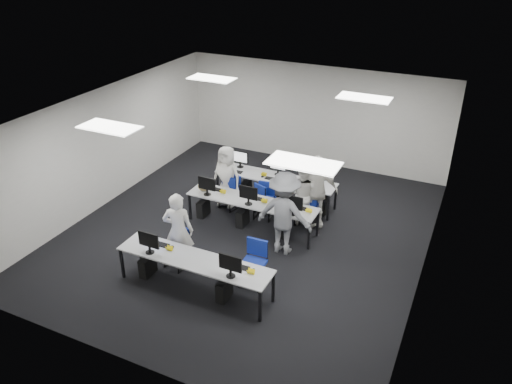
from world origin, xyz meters
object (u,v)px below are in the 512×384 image
at_px(chair_4, 307,215).
at_px(chair_5, 232,194).
at_px(desk_front, 194,261).
at_px(student_0, 178,231).
at_px(chair_0, 178,254).
at_px(student_2, 227,176).
at_px(chair_1, 254,271).
at_px(photographer, 284,213).
at_px(desk_mid, 252,203).
at_px(chair_6, 265,203).
at_px(chair_3, 264,207).
at_px(student_1, 303,194).
at_px(chair_7, 308,211).
at_px(chair_2, 230,198).
at_px(student_3, 315,191).

bearing_deg(chair_4, chair_5, -170.59).
height_order(desk_front, student_0, student_0).
height_order(chair_0, student_2, student_2).
distance_m(chair_1, photographer, 1.49).
relative_size(student_2, photographer, 0.84).
distance_m(desk_mid, chair_6, 0.92).
distance_m(chair_3, chair_5, 1.07).
xyz_separation_m(chair_6, student_1, (1.05, -0.10, 0.55)).
height_order(chair_1, chair_7, chair_1).
xyz_separation_m(desk_front, chair_5, (-0.98, 3.46, -0.42)).
height_order(desk_mid, photographer, photographer).
height_order(chair_4, photographer, photographer).
height_order(chair_3, chair_4, chair_4).
height_order(desk_mid, chair_7, chair_7).
bearing_deg(student_1, chair_2, 10.72).
distance_m(desk_front, student_2, 3.53).
xyz_separation_m(chair_2, student_3, (2.23, 0.11, 0.63)).
relative_size(chair_5, chair_7, 0.96).
bearing_deg(chair_3, chair_0, -112.59).
height_order(chair_3, chair_7, chair_3).
height_order(chair_5, chair_6, chair_5).
xyz_separation_m(desk_mid, chair_0, (-0.75, -2.06, -0.40)).
bearing_deg(chair_7, student_2, 167.78).
relative_size(chair_2, photographer, 0.45).
relative_size(chair_3, chair_6, 1.07).
xyz_separation_m(desk_mid, chair_6, (-0.03, 0.81, -0.42)).
distance_m(chair_2, chair_6, 0.92).
bearing_deg(chair_5, student_3, -7.77).
relative_size(chair_0, chair_6, 1.06).
height_order(chair_1, student_2, student_2).
relative_size(desk_front, chair_4, 3.61).
distance_m(desk_mid, chair_4, 1.40).
distance_m(student_2, photographer, 2.53).
bearing_deg(student_0, chair_7, -141.92).
bearing_deg(student_2, chair_3, -4.21).
height_order(desk_mid, chair_0, chair_0).
bearing_deg(chair_0, chair_1, 12.89).
height_order(chair_0, chair_2, chair_0).
bearing_deg(chair_3, chair_2, 170.20).
bearing_deg(chair_2, desk_front, -58.41).
distance_m(chair_0, student_3, 3.56).
bearing_deg(desk_front, student_3, 69.07).
distance_m(chair_0, chair_1, 1.72).
bearing_deg(student_3, chair_7, 129.61).
bearing_deg(student_3, chair_1, -120.04).
bearing_deg(chair_3, desk_mid, -101.00).
bearing_deg(student_2, chair_0, -79.55).
bearing_deg(chair_7, chair_2, 170.49).
distance_m(student_1, student_3, 0.30).
height_order(chair_1, chair_6, chair_1).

